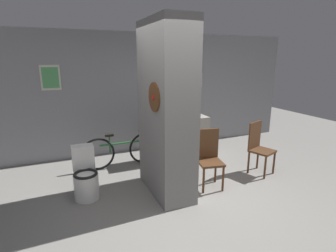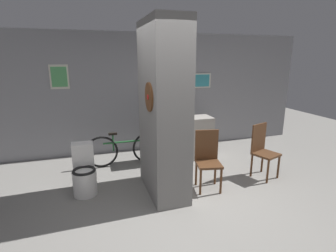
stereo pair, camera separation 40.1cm
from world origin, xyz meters
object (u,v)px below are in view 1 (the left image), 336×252
Objects in this scene: chair_near_pillar at (209,156)px; bottle_tall at (175,112)px; toilet at (85,177)px; chair_by_doorway at (259,146)px; bicycle at (122,150)px.

bottle_tall is at bearing 101.62° from chair_near_pillar.
bottle_tall is (1.90, 0.92, 0.67)m from toilet.
chair_by_doorway is (1.11, 0.10, 0.00)m from chair_near_pillar.
chair_near_pillar is (1.91, -0.41, 0.19)m from toilet.
chair_near_pillar is 1.00× the size of chair_by_doorway.
chair_near_pillar and chair_by_doorway have the same top height.
chair_by_doorway is 3.00× the size of bottle_tall.
chair_by_doorway is 0.62× the size of bicycle.
bottle_tall reaches higher than toilet.
bottle_tall is (-1.12, 1.23, 0.48)m from chair_by_doorway.
bicycle is (-2.24, 1.24, -0.18)m from chair_by_doorway.
toilet reaches higher than bicycle.
chair_by_doorway is at bearing -5.85° from toilet.
toilet is 1.21m from bicycle.
bottle_tall reaches higher than chair_near_pillar.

